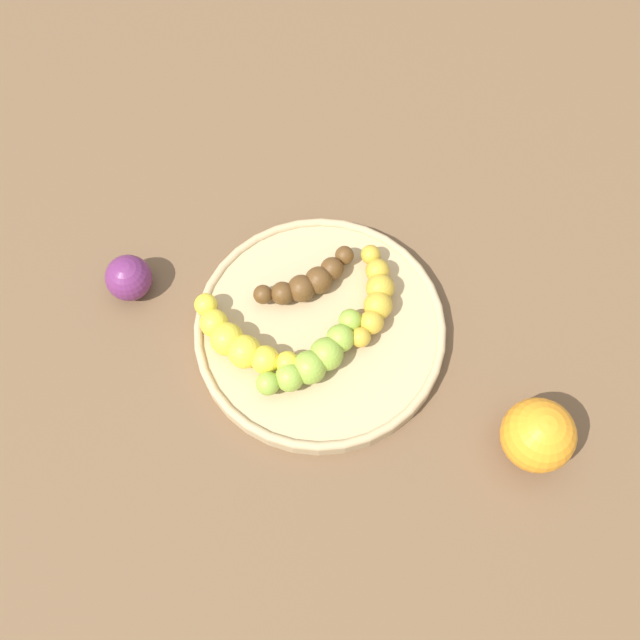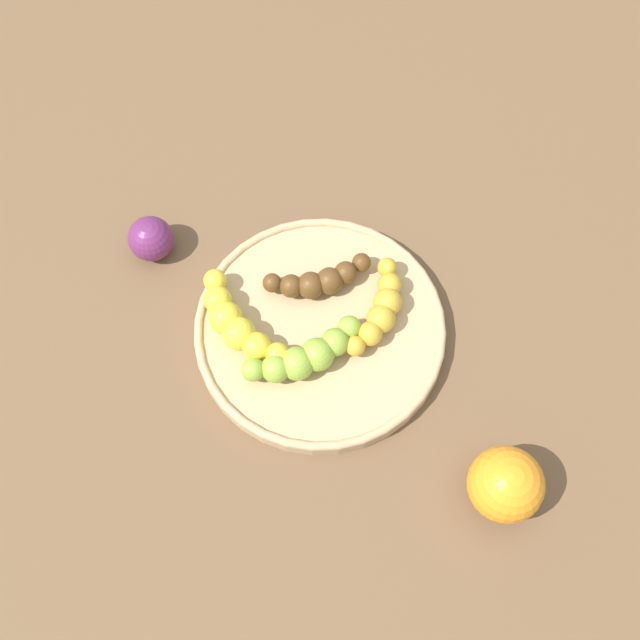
{
  "view_description": "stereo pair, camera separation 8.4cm",
  "coord_description": "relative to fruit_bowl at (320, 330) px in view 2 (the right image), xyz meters",
  "views": [
    {
      "loc": [
        0.33,
        0.07,
        0.8
      ],
      "look_at": [
        0.0,
        0.0,
        0.04
      ],
      "focal_mm": 43.93,
      "sensor_mm": 36.0,
      "label": 1
    },
    {
      "loc": [
        0.31,
        0.15,
        0.8
      ],
      "look_at": [
        0.0,
        0.0,
        0.04
      ],
      "focal_mm": 43.93,
      "sensor_mm": 36.0,
      "label": 2
    }
  ],
  "objects": [
    {
      "name": "ground_plane",
      "position": [
        0.0,
        0.0,
        -0.01
      ],
      "size": [
        2.4,
        2.4,
        0.0
      ],
      "primitive_type": "plane",
      "color": "brown"
    },
    {
      "name": "banana_yellow",
      "position": [
        0.04,
        -0.08,
        0.03
      ],
      "size": [
        0.08,
        0.13,
        0.04
      ],
      "rotation": [
        0.0,
        0.0,
        5.84
      ],
      "color": "yellow",
      "rests_on": "fruit_bowl"
    },
    {
      "name": "banana_green",
      "position": [
        0.04,
        0.0,
        0.03
      ],
      "size": [
        0.11,
        0.1,
        0.04
      ],
      "rotation": [
        0.0,
        0.0,
        0.89
      ],
      "color": "#8CAD38",
      "rests_on": "fruit_bowl"
    },
    {
      "name": "fruit_bowl",
      "position": [
        0.0,
        0.0,
        0.0
      ],
      "size": [
        0.28,
        0.28,
        0.02
      ],
      "color": "tan",
      "rests_on": "ground_plane"
    },
    {
      "name": "plum_purple",
      "position": [
        -0.01,
        -0.22,
        0.01
      ],
      "size": [
        0.05,
        0.05,
        0.05
      ],
      "primitive_type": "sphere",
      "color": "#662659",
      "rests_on": "ground_plane"
    },
    {
      "name": "banana_overripe",
      "position": [
        -0.04,
        -0.02,
        0.02
      ],
      "size": [
        0.09,
        0.1,
        0.03
      ],
      "rotation": [
        0.0,
        0.0,
        0.7
      ],
      "color": "#593819",
      "rests_on": "fruit_bowl"
    },
    {
      "name": "banana_spotted",
      "position": [
        -0.04,
        0.05,
        0.02
      ],
      "size": [
        0.12,
        0.05,
        0.03
      ],
      "rotation": [
        0.0,
        0.0,
        1.64
      ],
      "color": "gold",
      "rests_on": "fruit_bowl"
    },
    {
      "name": "orange_fruit",
      "position": [
        0.08,
        0.24,
        0.03
      ],
      "size": [
        0.08,
        0.08,
        0.08
      ],
      "primitive_type": "sphere",
      "color": "orange",
      "rests_on": "ground_plane"
    }
  ]
}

